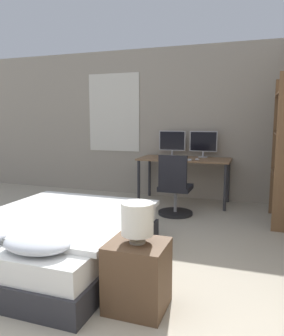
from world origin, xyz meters
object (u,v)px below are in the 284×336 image
at_px(bedside_lamp, 137,219).
at_px(computer_mouse, 197,159).
at_px(bed, 57,238).
at_px(keyboard, 181,159).
at_px(office_chair, 175,192).
at_px(nightstand, 137,275).
at_px(monitor_left, 172,142).
at_px(monitor_right, 203,142).
at_px(desk, 184,163).

xyz_separation_m(bedside_lamp, computer_mouse, (-0.08, 3.02, 0.09)).
height_order(bed, computer_mouse, computer_mouse).
xyz_separation_m(keyboard, office_chair, (0.03, -0.54, -0.42)).
bearing_deg(nightstand, computer_mouse, 91.46).
distance_m(monitor_left, keyboard, 0.62).
bearing_deg(nightstand, keyboard, 96.37).
distance_m(bed, office_chair, 2.09).
relative_size(monitor_left, office_chair, 0.52).
height_order(monitor_left, keyboard, monitor_left).
distance_m(bed, keyboard, 2.65).
height_order(bed, keyboard, keyboard).
bearing_deg(keyboard, office_chair, -86.93).
distance_m(computer_mouse, office_chair, 0.73).
distance_m(bed, bedside_lamp, 1.27).
relative_size(nightstand, keyboard, 1.52).
height_order(bedside_lamp, keyboard, bedside_lamp).
height_order(nightstand, monitor_right, monitor_right).
distance_m(monitor_right, keyboard, 0.62).
relative_size(bed, office_chair, 2.14).
distance_m(nightstand, computer_mouse, 3.07).
height_order(nightstand, desk, desk).
relative_size(bedside_lamp, office_chair, 0.33).
height_order(monitor_left, computer_mouse, monitor_left).
distance_m(bedside_lamp, keyboard, 3.04).
relative_size(bedside_lamp, computer_mouse, 4.35).
height_order(bed, bedside_lamp, bedside_lamp).
xyz_separation_m(monitor_left, keyboard, (0.28, -0.49, -0.25)).
distance_m(desk, computer_mouse, 0.37).
bearing_deg(bedside_lamp, monitor_right, 90.99).
bearing_deg(keyboard, nightstand, -83.63).
distance_m(bed, nightstand, 1.18).
distance_m(bedside_lamp, office_chair, 2.52).
bearing_deg(monitor_left, bed, -98.43).
height_order(desk, computer_mouse, computer_mouse).
xyz_separation_m(monitor_right, office_chair, (-0.25, -1.04, -0.67)).
xyz_separation_m(desk, keyboard, (0.00, -0.24, 0.10)).
relative_size(nightstand, computer_mouse, 7.40).
distance_m(keyboard, computer_mouse, 0.26).
bearing_deg(computer_mouse, nightstand, -88.54).
bearing_deg(keyboard, computer_mouse, 0.00).
xyz_separation_m(keyboard, computer_mouse, (0.26, 0.00, 0.01)).
bearing_deg(desk, nightstand, -84.11).
xyz_separation_m(nightstand, keyboard, (-0.34, 3.02, 0.52)).
relative_size(bed, keyboard, 5.76).
bearing_deg(nightstand, desk, 95.89).
height_order(bedside_lamp, office_chair, office_chair).
height_order(monitor_right, computer_mouse, monitor_right).
bearing_deg(bedside_lamp, computer_mouse, 91.46).
bearing_deg(bed, keyboard, 73.90).
bearing_deg(bed, monitor_left, 81.57).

